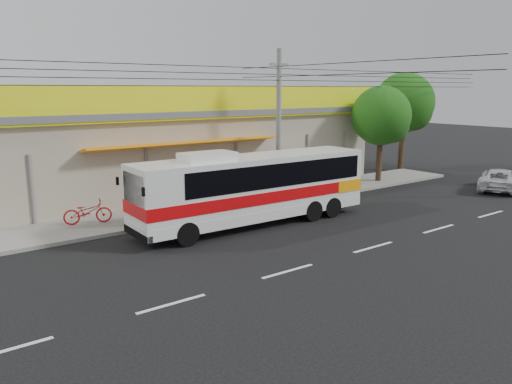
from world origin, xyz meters
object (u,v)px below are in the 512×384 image
Objects in this scene: motorbike_red at (88,212)px; tree_near at (383,118)px; tree_far at (406,105)px; utility_pole at (279,76)px; coach_bus at (257,184)px; white_car at (500,180)px.

tree_near is at bearing -77.89° from motorbike_red.
tree_far is (22.30, 1.42, 3.86)m from motorbike_red.
motorbike_red is 0.28× the size of tree_far.
motorbike_red is 10.82m from utility_pole.
coach_bus is 6.99m from motorbike_red.
white_car is at bearing -24.24° from utility_pole.
coach_bus is 0.31× the size of utility_pole.
coach_bus is 5.49× the size of motorbike_red.
white_car is 7.29m from tree_near.
tree_far is at bearing 10.04° from utility_pole.
white_car is at bearing -91.89° from motorbike_red.
white_car is at bearing -56.56° from tree_near.
tree_near is at bearing -156.68° from tree_far.
utility_pole is at bearing 41.02° from coach_bus.
tree_near is at bearing 1.25° from utility_pole.
white_car is 0.65× the size of tree_far.
tree_far is (4.94, 2.13, 0.61)m from tree_near.
coach_bus is 2.41× the size of white_car.
utility_pole is (3.48, 2.87, 4.43)m from coach_bus.
white_car is at bearing -7.44° from coach_bus.
motorbike_red is 21.82m from white_car.
utility_pole is at bearing 41.30° from white_car.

